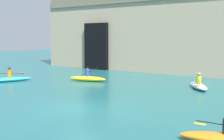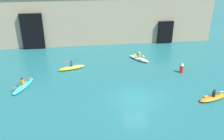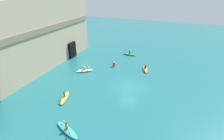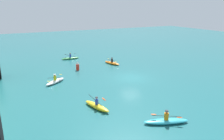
% 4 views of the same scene
% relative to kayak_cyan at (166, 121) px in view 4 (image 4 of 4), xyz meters
% --- Properties ---
extents(ground_plane, '(120.00, 120.00, 0.00)m').
position_rel_kayak_cyan_xyz_m(ground_plane, '(11.23, -3.67, -0.22)').
color(ground_plane, '#1E6066').
extents(kayak_cyan, '(2.07, 3.63, 1.12)m').
position_rel_kayak_cyan_xyz_m(kayak_cyan, '(0.00, 0.00, 0.00)').
color(kayak_cyan, '#33B2C6').
rests_on(kayak_cyan, ground).
extents(kayak_white, '(2.49, 2.95, 1.10)m').
position_rel_kayak_cyan_xyz_m(kayak_white, '(13.62, 5.64, 0.02)').
color(kayak_white, white).
rests_on(kayak_white, ground).
extents(kayak_green, '(0.81, 3.16, 1.12)m').
position_rel_kayak_cyan_xyz_m(kayak_green, '(24.97, 0.37, -0.01)').
color(kayak_green, green).
rests_on(kayak_green, ground).
extents(kayak_orange, '(3.27, 1.72, 1.07)m').
position_rel_kayak_cyan_xyz_m(kayak_orange, '(18.59, -4.64, -0.00)').
color(kayak_orange, orange).
rests_on(kayak_orange, ground).
extents(kayak_yellow, '(3.23, 1.56, 1.23)m').
position_rel_kayak_cyan_xyz_m(kayak_yellow, '(4.96, 3.85, 0.03)').
color(kayak_yellow, yellow).
rests_on(kayak_yellow, ground).
extents(marker_buoy, '(0.47, 0.47, 1.30)m').
position_rel_kayak_cyan_xyz_m(marker_buoy, '(17.77, 1.41, 0.39)').
color(marker_buoy, red).
rests_on(marker_buoy, ground).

